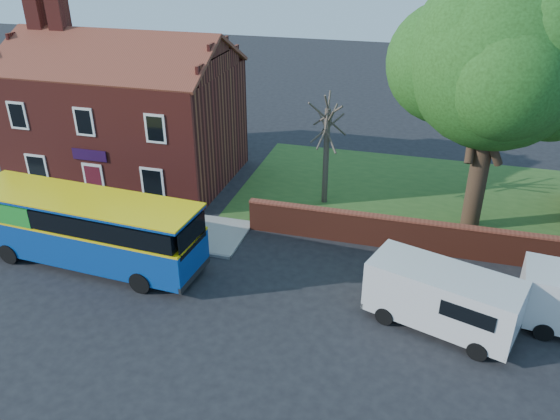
% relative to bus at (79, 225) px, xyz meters
% --- Properties ---
extents(ground, '(120.00, 120.00, 0.00)m').
position_rel_bus_xyz_m(ground, '(4.26, -2.12, -1.83)').
color(ground, black).
rests_on(ground, ground).
extents(pavement, '(18.00, 3.50, 0.12)m').
position_rel_bus_xyz_m(pavement, '(-2.74, 3.63, -1.77)').
color(pavement, gray).
rests_on(pavement, ground).
extents(kerb, '(18.00, 0.15, 0.14)m').
position_rel_bus_xyz_m(kerb, '(-2.74, 1.88, -1.76)').
color(kerb, slate).
rests_on(kerb, ground).
extents(grass_strip, '(26.00, 12.00, 0.04)m').
position_rel_bus_xyz_m(grass_strip, '(17.26, 10.88, -1.81)').
color(grass_strip, '#426B28').
rests_on(grass_strip, ground).
extents(shop_building, '(12.30, 8.13, 10.50)m').
position_rel_bus_xyz_m(shop_building, '(-2.76, 9.38, 1.59)').
color(shop_building, maroon).
rests_on(shop_building, ground).
extents(boundary_wall, '(22.00, 0.38, 1.60)m').
position_rel_bus_xyz_m(boundary_wall, '(17.26, 4.88, -1.01)').
color(boundary_wall, maroon).
rests_on(boundary_wall, ground).
extents(bus, '(10.72, 3.36, 3.22)m').
position_rel_bus_xyz_m(bus, '(0.00, 0.00, 0.00)').
color(bus, '#0D3D92').
rests_on(bus, ground).
extents(van_near, '(5.83, 3.75, 2.38)m').
position_rel_bus_xyz_m(van_near, '(15.47, -0.41, -0.49)').
color(van_near, silver).
rests_on(van_near, ground).
extents(large_tree, '(10.15, 8.03, 12.38)m').
position_rel_bus_xyz_m(large_tree, '(16.91, 8.16, 6.28)').
color(large_tree, black).
rests_on(large_tree, ground).
extents(bare_tree, '(2.17, 2.58, 5.78)m').
position_rel_bus_xyz_m(bare_tree, '(9.23, 8.75, 1.14)').
color(bare_tree, '#4C4238').
rests_on(bare_tree, ground).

